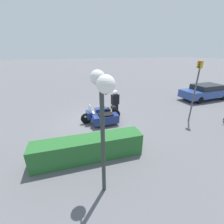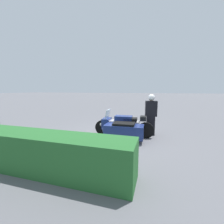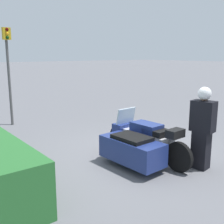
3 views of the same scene
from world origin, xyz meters
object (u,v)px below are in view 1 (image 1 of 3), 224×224
object	(u,v)px
twin_lamp_post	(102,99)
traffic_light_far	(196,84)
parked_car_background	(206,91)
hedge_bush_curbside	(89,148)
police_motorcycle	(102,117)
officer_rider	(115,103)

from	to	relation	value
twin_lamp_post	traffic_light_far	world-z (taller)	twin_lamp_post
traffic_light_far	parked_car_background	xyz separation A→B (m)	(-4.75, -3.33, -1.66)
hedge_bush_curbside	parked_car_background	world-z (taller)	parked_car_background
traffic_light_far	police_motorcycle	bearing A→B (deg)	-27.06
parked_car_background	police_motorcycle	bearing A→B (deg)	-171.56
traffic_light_far	parked_car_background	bearing A→B (deg)	-159.93
traffic_light_far	hedge_bush_curbside	bearing A→B (deg)	0.10
twin_lamp_post	parked_car_background	bearing A→B (deg)	-148.68
hedge_bush_curbside	police_motorcycle	bearing A→B (deg)	-112.76
hedge_bush_curbside	twin_lamp_post	bearing A→B (deg)	97.79
police_motorcycle	hedge_bush_curbside	xyz separation A→B (m)	(1.25, 2.97, 0.01)
hedge_bush_curbside	parked_car_background	distance (m)	12.56
police_motorcycle	traffic_light_far	size ratio (longest dim) A/B	0.70
parked_car_background	twin_lamp_post	bearing A→B (deg)	-152.19
twin_lamp_post	parked_car_background	xyz separation A→B (m)	(-11.23, -6.83, -2.36)
parked_car_background	hedge_bush_curbside	bearing A→B (deg)	-159.37
officer_rider	twin_lamp_post	bearing A→B (deg)	-29.86
officer_rider	traffic_light_far	bearing A→B (deg)	55.34
officer_rider	twin_lamp_post	xyz separation A→B (m)	(2.14, 5.59, 2.13)
officer_rider	parked_car_background	size ratio (longest dim) A/B	0.38
officer_rider	traffic_light_far	size ratio (longest dim) A/B	0.50
hedge_bush_curbside	traffic_light_far	distance (m)	7.20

